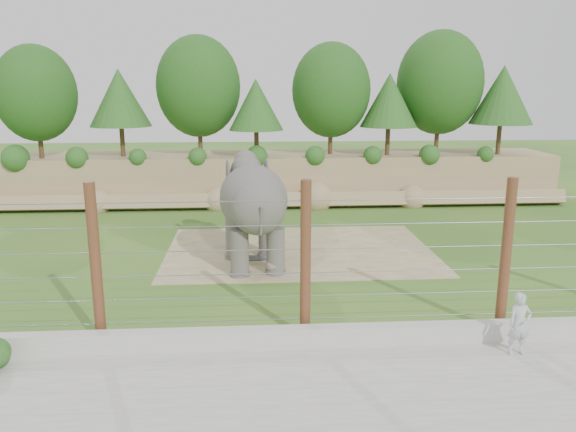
{
  "coord_description": "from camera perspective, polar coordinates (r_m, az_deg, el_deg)",
  "views": [
    {
      "loc": [
        -1.27,
        -17.44,
        6.18
      ],
      "look_at": [
        0.0,
        2.0,
        1.6
      ],
      "focal_mm": 35.0,
      "sensor_mm": 36.0,
      "label": 1
    }
  ],
  "objects": [
    {
      "name": "retaining_wall",
      "position": [
        13.84,
        1.94,
        -12.14
      ],
      "size": [
        26.0,
        0.35,
        0.5
      ],
      "primitive_type": "cube",
      "color": "#A3A196",
      "rests_on": "ground"
    },
    {
      "name": "back_embankment",
      "position": [
        30.26,
        -0.21,
        9.03
      ],
      "size": [
        30.0,
        5.52,
        8.77
      ],
      "color": "#99835D",
      "rests_on": "ground"
    },
    {
      "name": "ground",
      "position": [
        18.55,
        0.41,
        -6.23
      ],
      "size": [
        90.0,
        90.0,
        0.0
      ],
      "primitive_type": "plane",
      "color": "#346423",
      "rests_on": "ground"
    },
    {
      "name": "dirt_patch",
      "position": [
        21.43,
        1.16,
        -3.51
      ],
      "size": [
        10.0,
        7.0,
        0.02
      ],
      "primitive_type": "cube",
      "color": "#977D5B",
      "rests_on": "ground"
    },
    {
      "name": "stone_ball",
      "position": [
        18.78,
        -1.33,
        -4.89
      ],
      "size": [
        0.64,
        0.64,
        0.64
      ],
      "primitive_type": "sphere",
      "color": "gray",
      "rests_on": "dirt_patch"
    },
    {
      "name": "walkway",
      "position": [
        12.2,
        2.89,
        -17.2
      ],
      "size": [
        26.0,
        4.0,
        0.01
      ],
      "primitive_type": "cube",
      "color": "#A3A196",
      "rests_on": "ground"
    },
    {
      "name": "drain_grate",
      "position": [
        20.45,
        -2.64,
        -4.27
      ],
      "size": [
        1.0,
        0.6,
        0.03
      ],
      "primitive_type": "cube",
      "color": "#262628",
      "rests_on": "dirt_patch"
    },
    {
      "name": "elephant",
      "position": [
        19.22,
        -3.53,
        0.19
      ],
      "size": [
        2.5,
        4.78,
        3.71
      ],
      "primitive_type": null,
      "rotation": [
        0.0,
        0.0,
        0.12
      ],
      "color": "#58534E",
      "rests_on": "ground"
    },
    {
      "name": "zookeeper",
      "position": [
        14.28,
        22.45,
        -10.11
      ],
      "size": [
        0.57,
        0.4,
        1.51
      ],
      "primitive_type": "imported",
      "rotation": [
        0.0,
        0.0,
        0.07
      ],
      "color": "silver",
      "rests_on": "walkway"
    },
    {
      "name": "barrier_fence",
      "position": [
        13.66,
        1.79,
        -4.59
      ],
      "size": [
        20.26,
        0.26,
        4.0
      ],
      "color": "#502F17",
      "rests_on": "ground"
    }
  ]
}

